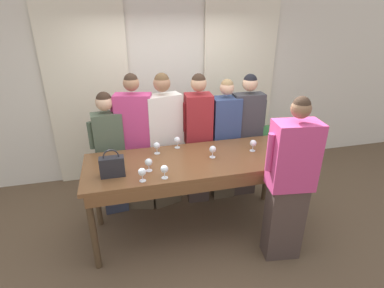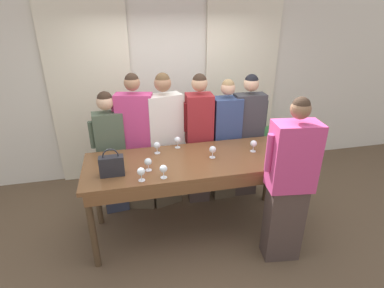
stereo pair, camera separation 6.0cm
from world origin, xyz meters
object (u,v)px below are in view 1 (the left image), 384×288
object	(u,v)px
handbag	(112,166)
wine_glass_center_left	(142,172)
guest_navy_coat	(224,140)
wine_glass_front_left	(177,140)
guest_olive_jacket	(110,152)
guest_pink_top	(136,144)
wine_glass_front_mid	(164,169)
wine_glass_center_mid	(253,143)
wine_bottle	(277,137)
host_pouring	(289,183)
wine_glass_center_right	(213,150)
tasting_bar	(194,168)
potted_plant	(267,145)
guest_beige_cap	(246,135)
wine_glass_back_left	(149,162)
wine_glass_front_right	(157,146)
guest_cream_sweater	(164,141)
guest_striped_shirt	(198,139)

from	to	relation	value
handbag	wine_glass_center_left	world-z (taller)	handbag
handbag	guest_navy_coat	size ratio (longest dim) A/B	0.17
wine_glass_front_left	guest_navy_coat	bearing A→B (deg)	20.99
guest_olive_jacket	guest_pink_top	size ratio (longest dim) A/B	0.89
wine_glass_front_mid	wine_glass_center_mid	world-z (taller)	same
wine_bottle	host_pouring	xyz separation A→B (m)	(-0.24, -0.75, -0.18)
wine_glass_center_right	tasting_bar	bearing A→B (deg)	-174.06
tasting_bar	guest_pink_top	bearing A→B (deg)	132.61
wine_glass_center_left	potted_plant	xyz separation A→B (m)	(2.23, 1.60, -0.65)
wine_glass_front_mid	wine_glass_center_right	size ratio (longest dim) A/B	1.00
wine_glass_center_mid	guest_beige_cap	world-z (taller)	guest_beige_cap
wine_glass_back_left	tasting_bar	bearing A→B (deg)	12.52
handbag	guest_pink_top	xyz separation A→B (m)	(0.29, 0.79, -0.13)
tasting_bar	guest_beige_cap	bearing A→B (deg)	35.68
tasting_bar	potted_plant	distance (m)	2.12
wine_glass_front_mid	host_pouring	size ratio (longest dim) A/B	0.08
handbag	wine_glass_center_mid	bearing A→B (deg)	7.14
wine_glass_back_left	guest_pink_top	distance (m)	0.79
handbag	wine_glass_front_mid	size ratio (longest dim) A/B	2.11
wine_glass_back_left	wine_glass_front_right	bearing A→B (deg)	70.47
guest_navy_coat	host_pouring	xyz separation A→B (m)	(0.24, -1.28, 0.04)
guest_olive_jacket	potted_plant	xyz separation A→B (m)	(2.55, 0.64, -0.45)
guest_cream_sweater	host_pouring	world-z (taller)	guest_cream_sweater
wine_glass_front_mid	tasting_bar	bearing A→B (deg)	37.90
wine_glass_back_left	guest_pink_top	xyz separation A→B (m)	(-0.08, 0.77, -0.12)
wine_glass_center_left	guest_navy_coat	size ratio (longest dim) A/B	0.08
wine_glass_center_mid	host_pouring	xyz separation A→B (m)	(0.09, -0.69, -0.15)
wine_glass_front_right	guest_beige_cap	distance (m)	1.36
wine_glass_front_right	host_pouring	size ratio (longest dim) A/B	0.08
handbag	wine_glass_center_right	bearing A→B (deg)	8.07
wine_glass_front_right	wine_glass_back_left	xyz separation A→B (m)	(-0.14, -0.40, 0.00)
tasting_bar	handbag	bearing A→B (deg)	-171.41
wine_glass_front_left	guest_cream_sweater	xyz separation A→B (m)	(-0.12, 0.28, -0.12)
wine_glass_front_right	guest_olive_jacket	xyz separation A→B (m)	(-0.55, 0.38, -0.20)
potted_plant	wine_glass_center_right	bearing A→B (deg)	-137.65
wine_glass_center_right	host_pouring	distance (m)	0.91
wine_bottle	guest_striped_shirt	bearing A→B (deg)	148.19
wine_glass_front_right	guest_navy_coat	size ratio (longest dim) A/B	0.08
guest_cream_sweater	guest_beige_cap	size ratio (longest dim) A/B	1.04
wine_glass_center_left	wine_glass_center_right	size ratio (longest dim) A/B	1.00
wine_glass_front_right	host_pouring	distance (m)	1.53
wine_glass_front_left	wine_glass_back_left	bearing A→B (deg)	-129.14
guest_cream_sweater	tasting_bar	bearing A→B (deg)	-69.90
wine_glass_front_left	guest_striped_shirt	xyz separation A→B (m)	(0.34, 0.28, -0.13)
guest_olive_jacket	host_pouring	size ratio (longest dim) A/B	0.91
guest_olive_jacket	wine_bottle	bearing A→B (deg)	-14.83
wine_glass_center_mid	guest_pink_top	world-z (taller)	guest_pink_top
handbag	potted_plant	world-z (taller)	handbag
tasting_bar	wine_glass_center_mid	size ratio (longest dim) A/B	17.29
wine_glass_front_mid	wine_glass_center_right	xyz separation A→B (m)	(0.61, 0.33, 0.00)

